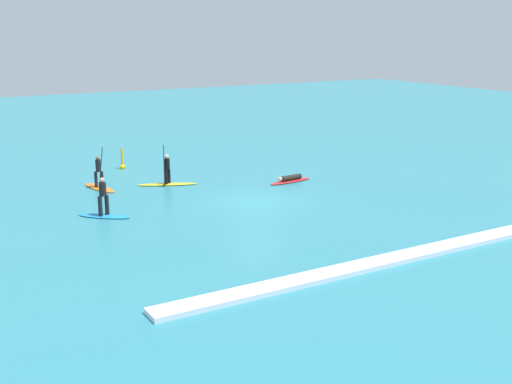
{
  "coord_description": "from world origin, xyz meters",
  "views": [
    {
      "loc": [
        -15.79,
        -26.88,
        8.45
      ],
      "look_at": [
        0.0,
        0.0,
        0.5
      ],
      "focal_mm": 45.03,
      "sensor_mm": 36.0,
      "label": 1
    }
  ],
  "objects_px": {
    "surfer_on_orange_board": "(99,181)",
    "surfer_on_yellow_board": "(167,177)",
    "marker_buoy": "(122,164)",
    "surfer_on_blue_board": "(104,206)",
    "surfer_on_red_board": "(290,180)"
  },
  "relations": [
    {
      "from": "surfer_on_orange_board",
      "to": "surfer_on_yellow_board",
      "type": "height_order",
      "value": "surfer_on_yellow_board"
    },
    {
      "from": "surfer_on_orange_board",
      "to": "marker_buoy",
      "type": "relative_size",
      "value": 2.09
    },
    {
      "from": "surfer_on_blue_board",
      "to": "marker_buoy",
      "type": "bearing_deg",
      "value": 109.02
    },
    {
      "from": "surfer_on_orange_board",
      "to": "surfer_on_red_board",
      "type": "relative_size",
      "value": 1.0
    },
    {
      "from": "surfer_on_yellow_board",
      "to": "surfer_on_orange_board",
      "type": "bearing_deg",
      "value": 5.46
    },
    {
      "from": "surfer_on_red_board",
      "to": "surfer_on_yellow_board",
      "type": "distance_m",
      "value": 6.93
    },
    {
      "from": "surfer_on_red_board",
      "to": "surfer_on_yellow_board",
      "type": "bearing_deg",
      "value": -30.61
    },
    {
      "from": "marker_buoy",
      "to": "surfer_on_orange_board",
      "type": "bearing_deg",
      "value": -122.92
    },
    {
      "from": "surfer_on_yellow_board",
      "to": "marker_buoy",
      "type": "bearing_deg",
      "value": -58.82
    },
    {
      "from": "surfer_on_blue_board",
      "to": "surfer_on_red_board",
      "type": "bearing_deg",
      "value": 49.88
    },
    {
      "from": "surfer_on_blue_board",
      "to": "surfer_on_orange_board",
      "type": "bearing_deg",
      "value": 117.54
    },
    {
      "from": "surfer_on_yellow_board",
      "to": "marker_buoy",
      "type": "distance_m",
      "value": 5.51
    },
    {
      "from": "surfer_on_red_board",
      "to": "surfer_on_yellow_board",
      "type": "height_order",
      "value": "surfer_on_yellow_board"
    },
    {
      "from": "surfer_on_blue_board",
      "to": "marker_buoy",
      "type": "xyz_separation_m",
      "value": [
        4.25,
        9.76,
        -0.24
      ]
    },
    {
      "from": "surfer_on_orange_board",
      "to": "marker_buoy",
      "type": "height_order",
      "value": "surfer_on_orange_board"
    }
  ]
}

